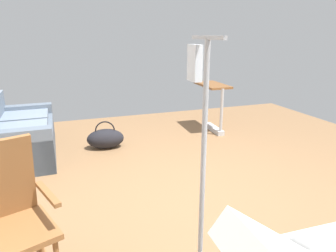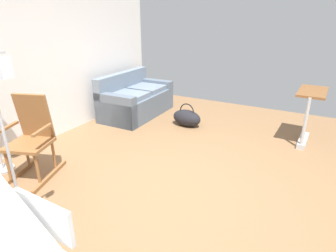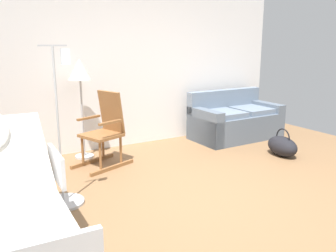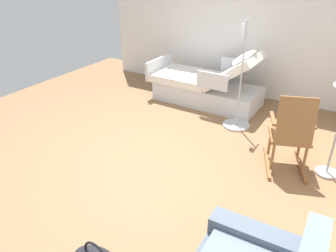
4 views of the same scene
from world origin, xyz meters
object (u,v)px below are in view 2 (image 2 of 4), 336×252
(couch, at_px, (136,100))
(rocking_chair, at_px, (32,138))
(duffel_bag, at_px, (187,118))
(iv_pole, at_px, (25,221))
(overbed_table, at_px, (309,111))

(couch, xyz_separation_m, rocking_chair, (-2.56, -0.23, 0.20))
(couch, relative_size, rocking_chair, 1.54)
(rocking_chair, height_order, duffel_bag, rocking_chair)
(couch, bearing_deg, rocking_chair, -174.98)
(rocking_chair, xyz_separation_m, iv_pole, (-0.85, -0.98, -0.25))
(duffel_bag, bearing_deg, overbed_table, -82.24)
(overbed_table, relative_size, duffel_bag, 1.43)
(overbed_table, relative_size, iv_pole, 0.50)
(rocking_chair, distance_m, duffel_bag, 2.70)
(overbed_table, distance_m, duffel_bag, 2.04)
(duffel_bag, bearing_deg, couch, 86.76)
(iv_pole, bearing_deg, duffel_bag, 0.13)
(rocking_chair, relative_size, duffel_bag, 1.77)
(rocking_chair, height_order, overbed_table, rocking_chair)
(couch, height_order, iv_pole, iv_pole)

